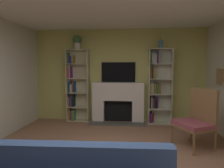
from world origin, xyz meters
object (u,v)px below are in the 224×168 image
object	(u,v)px
vase_with_flowers	(161,44)
bookshelf_left	(76,87)
fireplace	(118,101)
bookshelf_right	(157,86)
armchair	(197,118)
tv	(118,72)
potted_plant	(77,41)

from	to	relation	value
vase_with_flowers	bookshelf_left	bearing A→B (deg)	178.85
fireplace	bookshelf_right	size ratio (longest dim) A/B	0.75
vase_with_flowers	armchair	world-z (taller)	vase_with_flowers
fireplace	vase_with_flowers	xyz separation A→B (m)	(1.18, -0.02, 1.61)
fireplace	tv	bearing A→B (deg)	90.00
bookshelf_right	potted_plant	xyz separation A→B (m)	(-2.28, -0.03, 1.27)
potted_plant	fireplace	bearing A→B (deg)	0.98
tv	bookshelf_left	distance (m)	1.33
vase_with_flowers	armchair	xyz separation A→B (m)	(0.52, -1.65, -1.65)
armchair	bookshelf_right	bearing A→B (deg)	109.43
potted_plant	vase_with_flowers	xyz separation A→B (m)	(2.36, 0.00, -0.09)
fireplace	potted_plant	size ratio (longest dim) A/B	3.99
tv	bookshelf_right	bearing A→B (deg)	-4.70
vase_with_flowers	potted_plant	bearing A→B (deg)	-180.00
potted_plant	vase_with_flowers	distance (m)	2.36
armchair	bookshelf_left	bearing A→B (deg)	149.99
fireplace	potted_plant	xyz separation A→B (m)	(-1.18, -0.02, 1.70)
tv	vase_with_flowers	world-z (taller)	vase_with_flowers
tv	fireplace	bearing A→B (deg)	-90.00
bookshelf_right	fireplace	bearing A→B (deg)	-179.53
bookshelf_left	armchair	world-z (taller)	bookshelf_left
vase_with_flowers	bookshelf_right	bearing A→B (deg)	158.86
tv	vase_with_flowers	xyz separation A→B (m)	(1.18, -0.12, 0.79)
bookshelf_right	vase_with_flowers	distance (m)	1.18
tv	bookshelf_right	size ratio (longest dim) A/B	0.46
tv	bookshelf_left	size ratio (longest dim) A/B	0.46
bookshelf_left	bookshelf_right	size ratio (longest dim) A/B	1.00
fireplace	potted_plant	distance (m)	2.07
tv	bookshelf_right	xyz separation A→B (m)	(1.10, -0.09, -0.39)
bookshelf_right	potted_plant	bearing A→B (deg)	-179.26
fireplace	vase_with_flowers	distance (m)	1.99
bookshelf_right	vase_with_flowers	bearing A→B (deg)	-21.14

